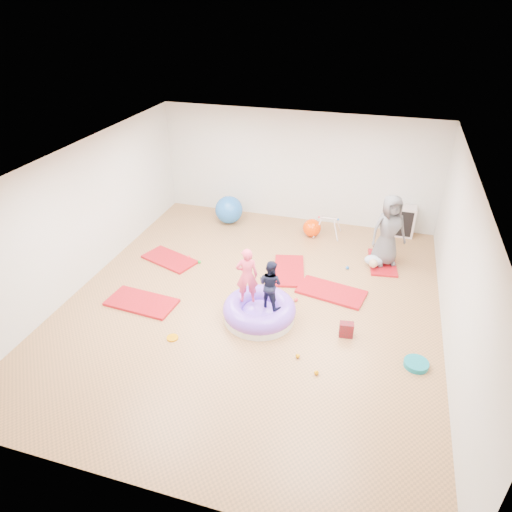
% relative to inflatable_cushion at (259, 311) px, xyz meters
% --- Properties ---
extents(room, '(7.01, 8.01, 2.81)m').
position_rel_inflatable_cushion_xyz_m(room, '(-0.27, 0.40, 1.24)').
color(room, '#AB7644').
rests_on(room, ground).
extents(gym_mat_front_left, '(1.39, 0.78, 0.06)m').
position_rel_inflatable_cushion_xyz_m(gym_mat_front_left, '(-2.31, -0.21, -0.14)').
color(gym_mat_front_left, '#AC0C2E').
rests_on(gym_mat_front_left, ground).
extents(gym_mat_mid_left, '(1.36, 0.99, 0.05)m').
position_rel_inflatable_cushion_xyz_m(gym_mat_mid_left, '(-2.51, 1.44, -0.14)').
color(gym_mat_mid_left, '#AC0C2E').
rests_on(gym_mat_mid_left, ground).
extents(gym_mat_center_back, '(0.88, 1.35, 0.05)m').
position_rel_inflatable_cushion_xyz_m(gym_mat_center_back, '(0.17, 1.74, -0.14)').
color(gym_mat_center_back, '#AC0C2E').
rests_on(gym_mat_center_back, ground).
extents(gym_mat_right, '(1.42, 0.90, 0.06)m').
position_rel_inflatable_cushion_xyz_m(gym_mat_right, '(1.16, 1.18, -0.14)').
color(gym_mat_right, '#AC0C2E').
rests_on(gym_mat_right, ground).
extents(gym_mat_rear_right, '(0.71, 1.19, 0.05)m').
position_rel_inflatable_cushion_xyz_m(gym_mat_rear_right, '(2.08, 2.65, -0.14)').
color(gym_mat_rear_right, '#AC0C2E').
rests_on(gym_mat_rear_right, ground).
extents(inflatable_cushion, '(1.34, 1.34, 0.42)m').
position_rel_inflatable_cushion_xyz_m(inflatable_cushion, '(0.00, 0.00, 0.00)').
color(inflatable_cushion, white).
rests_on(inflatable_cushion, ground).
extents(child_pink, '(0.46, 0.37, 1.09)m').
position_rel_inflatable_cushion_xyz_m(child_pink, '(-0.24, 0.02, 0.77)').
color(child_pink, '#F34162').
rests_on(child_pink, inflatable_cushion).
extents(child_navy, '(0.54, 0.49, 0.93)m').
position_rel_inflatable_cushion_xyz_m(child_navy, '(0.20, -0.01, 0.69)').
color(child_navy, black).
rests_on(child_navy, inflatable_cushion).
extents(adult_caregiver, '(0.92, 0.79, 1.58)m').
position_rel_inflatable_cushion_xyz_m(adult_caregiver, '(2.10, 2.63, 0.67)').
color(adult_caregiver, '#504F53').
rests_on(adult_caregiver, gym_mat_rear_right).
extents(infant, '(0.40, 0.41, 0.24)m').
position_rel_inflatable_cushion_xyz_m(infant, '(1.89, 2.42, 0.00)').
color(infant, '#A2B1C9').
rests_on(infant, gym_mat_rear_right).
extents(ball_pit_balls, '(3.57, 3.38, 0.08)m').
position_rel_inflatable_cushion_xyz_m(ball_pit_balls, '(0.02, 0.68, -0.13)').
color(ball_pit_balls, '#F63237').
rests_on(ball_pit_balls, ground).
extents(exercise_ball_blue, '(0.71, 0.71, 0.71)m').
position_rel_inflatable_cushion_xyz_m(exercise_ball_blue, '(-1.87, 3.65, 0.19)').
color(exercise_ball_blue, '#1D5DB4').
rests_on(exercise_ball_blue, ground).
extents(exercise_ball_orange, '(0.44, 0.44, 0.44)m').
position_rel_inflatable_cushion_xyz_m(exercise_ball_orange, '(0.33, 3.51, 0.06)').
color(exercise_ball_orange, '#FF3D00').
rests_on(exercise_ball_orange, ground).
extents(infant_play_gym, '(0.63, 0.59, 0.48)m').
position_rel_inflatable_cushion_xyz_m(infant_play_gym, '(0.70, 3.64, 0.16)').
color(infant_play_gym, beige).
rests_on(infant_play_gym, ground).
extents(cube_shelf, '(0.76, 0.37, 0.76)m').
position_rel_inflatable_cushion_xyz_m(cube_shelf, '(2.34, 4.19, 0.21)').
color(cube_shelf, beige).
rests_on(cube_shelf, ground).
extents(balance_disc, '(0.40, 0.40, 0.09)m').
position_rel_inflatable_cushion_xyz_m(balance_disc, '(2.77, -0.48, -0.12)').
color(balance_disc, '#0F7483').
rests_on(balance_disc, ground).
extents(backpack, '(0.26, 0.18, 0.28)m').
position_rel_inflatable_cushion_xyz_m(backpack, '(1.60, -0.05, -0.03)').
color(backpack, maroon).
rests_on(backpack, ground).
extents(yellow_toy, '(0.20, 0.20, 0.03)m').
position_rel_inflatable_cushion_xyz_m(yellow_toy, '(-1.30, -0.98, -0.15)').
color(yellow_toy, '#D48800').
rests_on(yellow_toy, ground).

